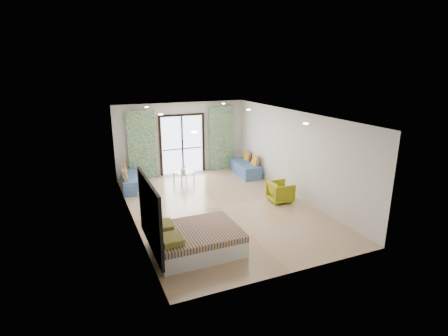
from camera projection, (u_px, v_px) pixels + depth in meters
name	position (u px, v px, depth m)	size (l,w,h in m)	color
floor	(220.00, 206.00, 10.31)	(5.00, 7.50, 0.01)	#A0815F
ceiling	(220.00, 115.00, 9.55)	(5.00, 7.50, 0.01)	silver
wall_back	(182.00, 138.00, 13.24)	(5.00, 0.01, 2.70)	silver
wall_front	(295.00, 211.00, 6.63)	(5.00, 0.01, 2.70)	silver
wall_left	(130.00, 173.00, 8.99)	(0.01, 7.50, 2.70)	silver
wall_right	(294.00, 154.00, 10.88)	(0.01, 7.50, 2.70)	silver
balcony_door	(182.00, 141.00, 13.24)	(1.76, 0.08, 2.28)	black
balcony_rail	(182.00, 149.00, 13.34)	(1.52, 0.03, 0.04)	#595451
curtain_left	(142.00, 145.00, 12.52)	(1.00, 0.10, 2.50)	beige
curtain_right	(221.00, 139.00, 13.70)	(1.00, 0.10, 2.50)	beige
downlight_a	(194.00, 132.00, 7.27)	(0.12, 0.12, 0.02)	#FFE0B2
downlight_b	(306.00, 124.00, 8.33)	(0.12, 0.12, 0.02)	#FFE0B2
downlight_c	(161.00, 114.00, 9.92)	(0.12, 0.12, 0.02)	#FFE0B2
downlight_d	(248.00, 110.00, 10.97)	(0.12, 0.12, 0.02)	#FFE0B2
downlight_e	(147.00, 107.00, 11.68)	(0.12, 0.12, 0.02)	#FFE0B2
downlight_f	(224.00, 104.00, 12.74)	(0.12, 0.12, 0.02)	#FFE0B2
headboard	(150.00, 214.00, 7.20)	(0.06, 2.10, 1.50)	black
switch_plate	(138.00, 195.00, 8.30)	(0.02, 0.10, 0.10)	silver
bed	(196.00, 240.00, 7.79)	(1.86, 1.52, 0.64)	silver
daybed_left	(132.00, 181.00, 11.75)	(0.83, 1.72, 0.82)	#3D5D91
daybed_right	(246.00, 168.00, 13.27)	(0.79, 1.72, 0.82)	#3D5D91
coffee_table	(184.00, 174.00, 12.30)	(0.73, 0.73, 0.67)	silver
vase	(183.00, 170.00, 12.27)	(0.20, 0.20, 0.20)	white
armchair	(281.00, 191.00, 10.60)	(0.66, 0.62, 0.68)	#959813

